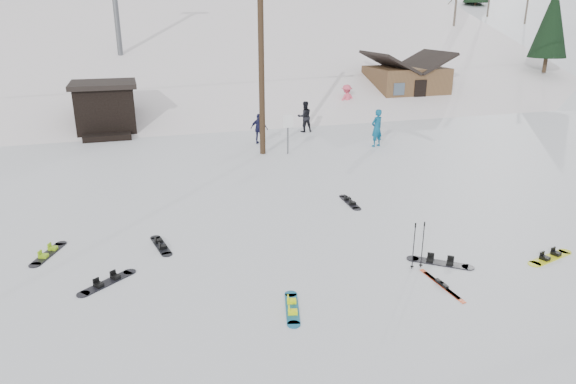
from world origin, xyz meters
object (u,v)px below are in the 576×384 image
object	(u,v)px
utility_pole	(261,50)
hero_skis	(442,285)
hero_snowboard	(292,308)
cabin	(405,85)

from	to	relation	value
utility_pole	hero_skis	xyz separation A→B (m)	(0.97, -13.28, -4.66)
hero_skis	utility_pole	bearing A→B (deg)	91.83
hero_snowboard	hero_skis	xyz separation A→B (m)	(3.73, -0.07, -0.00)
cabin	hero_snowboard	size ratio (longest dim) A/B	3.65
utility_pole	cabin	size ratio (longest dim) A/B	1.67
hero_snowboard	hero_skis	size ratio (longest dim) A/B	0.86
utility_pole	hero_skis	bearing A→B (deg)	-85.81
utility_pole	hero_snowboard	distance (m)	14.27
hero_snowboard	hero_skis	world-z (taller)	hero_snowboard
hero_skis	hero_snowboard	bearing A→B (deg)	176.49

